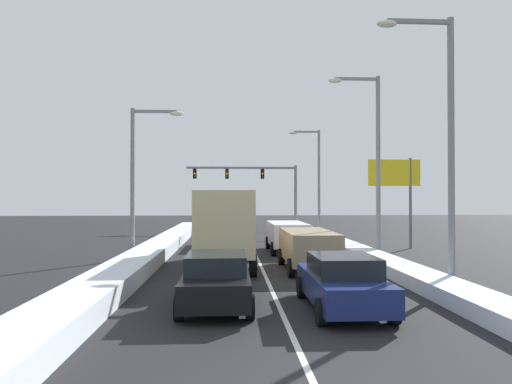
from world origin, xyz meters
TOP-DOWN VIEW (x-y plane):
  - ground_plane at (0.00, 15.46)m, footprint 120.00×120.00m
  - lane_stripe_between_right_lane_and_center_lane at (-0.00, 19.33)m, footprint 0.14×42.52m
  - snow_bank_right_shoulder at (5.30, 19.33)m, footprint 1.40×42.52m
  - snow_bank_left_shoulder at (-5.30, 19.33)m, footprint 1.62×42.52m
  - sedan_navy_right_lane_nearest at (1.69, 7.05)m, footprint 2.00×4.50m
  - suv_tan_right_lane_second at (1.92, 13.96)m, footprint 2.16×4.90m
  - suv_white_right_lane_third at (1.85, 20.60)m, footprint 2.16×4.90m
  - sedan_black_center_lane_nearest at (-1.77, 7.67)m, footprint 2.00×4.50m
  - box_truck_center_lane_second at (-1.62, 14.94)m, footprint 2.53×7.20m
  - suv_maroon_center_lane_third at (-1.52, 23.92)m, footprint 2.16×4.90m
  - traffic_light_gantry at (1.18, 38.64)m, footprint 10.60×0.47m
  - street_lamp_right_near at (5.74, 9.66)m, footprint 2.66×0.36m
  - street_lamp_right_mid at (5.75, 17.40)m, footprint 2.66×0.36m
  - street_lamp_right_far at (5.71, 32.86)m, footprint 2.66×0.36m
  - street_lamp_left_mid at (-5.88, 17.90)m, footprint 2.66×0.36m
  - roadside_sign_right at (8.55, 21.98)m, footprint 3.20×0.16m

SIDE VIEW (x-z plane):
  - ground_plane at x=0.00m, z-range 0.00..0.00m
  - lane_stripe_between_right_lane_and_center_lane at x=0.00m, z-range 0.00..0.01m
  - snow_bank_right_shoulder at x=5.30m, z-range 0.00..0.49m
  - snow_bank_left_shoulder at x=-5.30m, z-range 0.00..0.65m
  - sedan_navy_right_lane_nearest at x=1.69m, z-range 0.01..1.52m
  - sedan_black_center_lane_nearest at x=-1.77m, z-range 0.01..1.52m
  - suv_tan_right_lane_second at x=1.92m, z-range 0.18..1.85m
  - suv_white_right_lane_third at x=1.85m, z-range 0.18..1.85m
  - suv_maroon_center_lane_third at x=-1.52m, z-range 0.18..1.85m
  - box_truck_center_lane_second at x=-1.62m, z-range 0.22..3.58m
  - roadside_sign_right at x=8.55m, z-range 1.27..6.77m
  - street_lamp_left_mid at x=-5.88m, z-range 0.79..8.36m
  - traffic_light_gantry at x=1.18m, z-range 1.62..7.82m
  - street_lamp_right_far at x=5.71m, z-range 0.82..9.59m
  - street_lamp_right_near at x=5.74m, z-range 0.83..10.00m
  - street_lamp_right_mid at x=5.75m, z-range 0.83..10.06m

